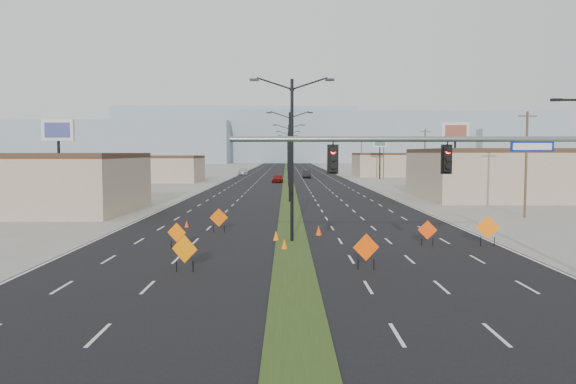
{
  "coord_description": "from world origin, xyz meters",
  "views": [
    {
      "loc": [
        -0.33,
        -22.55,
        5.5
      ],
      "look_at": [
        -0.25,
        10.38,
        3.2
      ],
      "focal_mm": 35.0,
      "sensor_mm": 36.0,
      "label": 1
    }
  ],
  "objects_px": {
    "streetlight_3": "(288,153)",
    "cone_3": "(187,224)",
    "car_far": "(243,172)",
    "cone_2": "(319,230)",
    "streetlight_0": "(292,154)",
    "pole_sign_east_far": "(380,146)",
    "construction_sign_1": "(185,250)",
    "pole_sign_west": "(58,138)",
    "car_left": "(278,178)",
    "streetlight_5": "(288,153)",
    "streetlight_1": "(290,154)",
    "construction_sign_2": "(219,218)",
    "streetlight_6": "(288,153)",
    "construction_sign_5": "(488,228)",
    "construction_sign_3": "(366,249)",
    "pole_sign_east_near": "(455,137)",
    "cone_0": "(276,236)",
    "streetlight_4": "(288,153)",
    "construction_sign_0": "(177,234)",
    "car_mid": "(307,174)",
    "cone_1": "(284,244)",
    "signal_mast": "(489,169)"
  },
  "relations": [
    {
      "from": "construction_sign_2",
      "to": "streetlight_1",
      "type": "bearing_deg",
      "value": 67.64
    },
    {
      "from": "cone_2",
      "to": "car_left",
      "type": "bearing_deg",
      "value": 93.26
    },
    {
      "from": "car_left",
      "to": "construction_sign_1",
      "type": "bearing_deg",
      "value": -86.65
    },
    {
      "from": "car_left",
      "to": "pole_sign_east_near",
      "type": "distance_m",
      "value": 46.39
    },
    {
      "from": "streetlight_5",
      "to": "car_left",
      "type": "relative_size",
      "value": 2.25
    },
    {
      "from": "cone_3",
      "to": "pole_sign_west",
      "type": "bearing_deg",
      "value": 149.46
    },
    {
      "from": "construction_sign_2",
      "to": "cone_0",
      "type": "xyz_separation_m",
      "value": [
        4.01,
        -3.59,
        -0.68
      ]
    },
    {
      "from": "construction_sign_2",
      "to": "cone_0",
      "type": "relative_size",
      "value": 2.66
    },
    {
      "from": "streetlight_5",
      "to": "cone_3",
      "type": "relative_size",
      "value": 18.7
    },
    {
      "from": "construction_sign_5",
      "to": "cone_3",
      "type": "relative_size",
      "value": 3.4
    },
    {
      "from": "cone_3",
      "to": "streetlight_6",
      "type": "bearing_deg",
      "value": 87.27
    },
    {
      "from": "car_left",
      "to": "cone_0",
      "type": "bearing_deg",
      "value": -83.6
    },
    {
      "from": "signal_mast",
      "to": "streetlight_4",
      "type": "xyz_separation_m",
      "value": [
        -8.56,
        122.0,
        0.63
      ]
    },
    {
      "from": "streetlight_3",
      "to": "cone_1",
      "type": "bearing_deg",
      "value": -90.3
    },
    {
      "from": "streetlight_4",
      "to": "cone_3",
      "type": "distance_m",
      "value": 105.88
    },
    {
      "from": "streetlight_4",
      "to": "construction_sign_5",
      "type": "height_order",
      "value": "streetlight_4"
    },
    {
      "from": "streetlight_1",
      "to": "construction_sign_2",
      "type": "bearing_deg",
      "value": -101.74
    },
    {
      "from": "construction_sign_1",
      "to": "pole_sign_west",
      "type": "bearing_deg",
      "value": 142.39
    },
    {
      "from": "streetlight_6",
      "to": "construction_sign_3",
      "type": "distance_m",
      "value": 176.55
    },
    {
      "from": "construction_sign_3",
      "to": "pole_sign_east_near",
      "type": "bearing_deg",
      "value": 56.5
    },
    {
      "from": "streetlight_6",
      "to": "cone_3",
      "type": "relative_size",
      "value": 18.7
    },
    {
      "from": "streetlight_3",
      "to": "cone_3",
      "type": "bearing_deg",
      "value": -95.68
    },
    {
      "from": "streetlight_1",
      "to": "car_left",
      "type": "height_order",
      "value": "streetlight_1"
    },
    {
      "from": "cone_1",
      "to": "pole_sign_east_far",
      "type": "bearing_deg",
      "value": 77.12
    },
    {
      "from": "streetlight_6",
      "to": "construction_sign_2",
      "type": "bearing_deg",
      "value": -91.75
    },
    {
      "from": "streetlight_6",
      "to": "construction_sign_5",
      "type": "height_order",
      "value": "streetlight_6"
    },
    {
      "from": "car_mid",
      "to": "construction_sign_2",
      "type": "relative_size",
      "value": 2.93
    },
    {
      "from": "construction_sign_0",
      "to": "cone_3",
      "type": "distance_m",
      "value": 9.19
    },
    {
      "from": "car_mid",
      "to": "car_far",
      "type": "distance_m",
      "value": 23.88
    },
    {
      "from": "streetlight_3",
      "to": "pole_sign_east_far",
      "type": "height_order",
      "value": "streetlight_3"
    },
    {
      "from": "construction_sign_5",
      "to": "cone_1",
      "type": "distance_m",
      "value": 12.03
    },
    {
      "from": "streetlight_6",
      "to": "construction_sign_2",
      "type": "distance_m",
      "value": 164.24
    },
    {
      "from": "streetlight_0",
      "to": "pole_sign_east_far",
      "type": "xyz_separation_m",
      "value": [
        19.18,
        82.97,
        1.51
      ]
    },
    {
      "from": "streetlight_5",
      "to": "cone_3",
      "type": "distance_m",
      "value": 133.79
    },
    {
      "from": "streetlight_6",
      "to": "streetlight_3",
      "type": "bearing_deg",
      "value": -90.0
    },
    {
      "from": "streetlight_0",
      "to": "pole_sign_east_near",
      "type": "bearing_deg",
      "value": 56.77
    },
    {
      "from": "streetlight_0",
      "to": "cone_3",
      "type": "height_order",
      "value": "streetlight_0"
    },
    {
      "from": "streetlight_4",
      "to": "cone_2",
      "type": "distance_m",
      "value": 109.58
    },
    {
      "from": "cone_0",
      "to": "cone_1",
      "type": "height_order",
      "value": "cone_0"
    },
    {
      "from": "construction_sign_0",
      "to": "construction_sign_1",
      "type": "relative_size",
      "value": 0.86
    },
    {
      "from": "construction_sign_0",
      "to": "pole_sign_east_near",
      "type": "height_order",
      "value": "pole_sign_east_near"
    },
    {
      "from": "streetlight_4",
      "to": "streetlight_3",
      "type": "bearing_deg",
      "value": -90.0
    },
    {
      "from": "streetlight_1",
      "to": "construction_sign_3",
      "type": "relative_size",
      "value": 5.84
    },
    {
      "from": "car_left",
      "to": "pole_sign_west",
      "type": "relative_size",
      "value": 0.53
    },
    {
      "from": "streetlight_5",
      "to": "construction_sign_2",
      "type": "xyz_separation_m",
      "value": [
        -5.01,
        -136.11,
        -4.43
      ]
    },
    {
      "from": "car_far",
      "to": "cone_2",
      "type": "bearing_deg",
      "value": -84.86
    },
    {
      "from": "streetlight_0",
      "to": "car_mid",
      "type": "distance_m",
      "value": 88.14
    },
    {
      "from": "car_left",
      "to": "pole_sign_east_near",
      "type": "relative_size",
      "value": 0.5
    },
    {
      "from": "streetlight_0",
      "to": "cone_2",
      "type": "bearing_deg",
      "value": 54.65
    },
    {
      "from": "streetlight_1",
      "to": "streetlight_5",
      "type": "bearing_deg",
      "value": 90.0
    }
  ]
}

